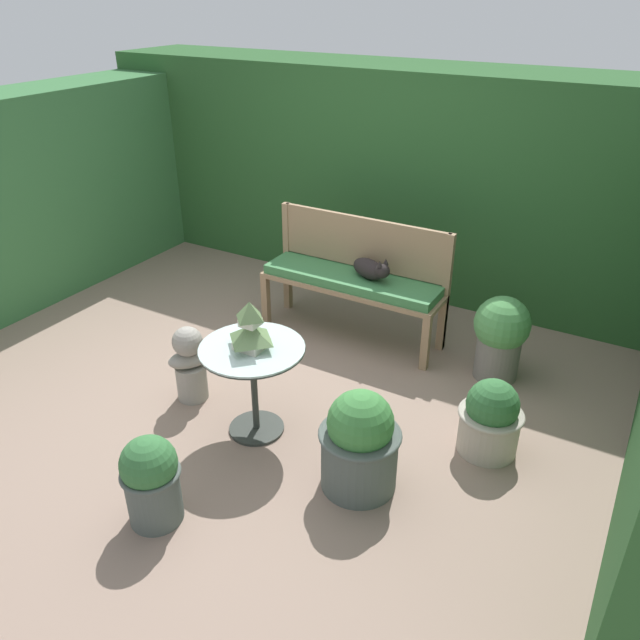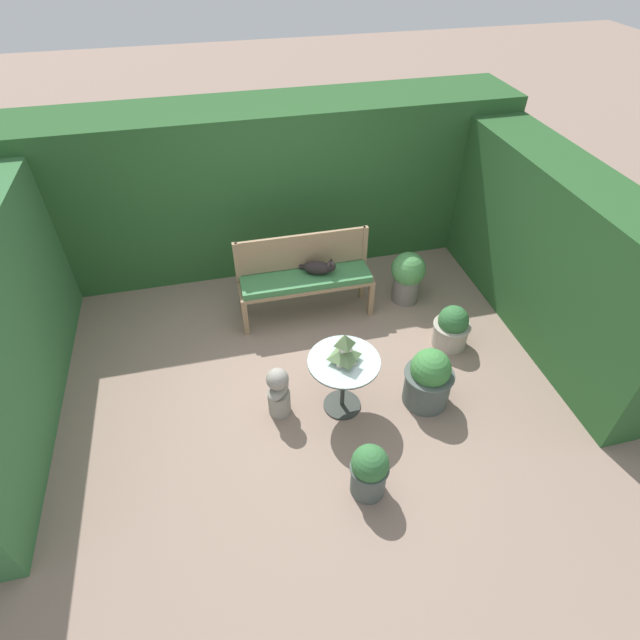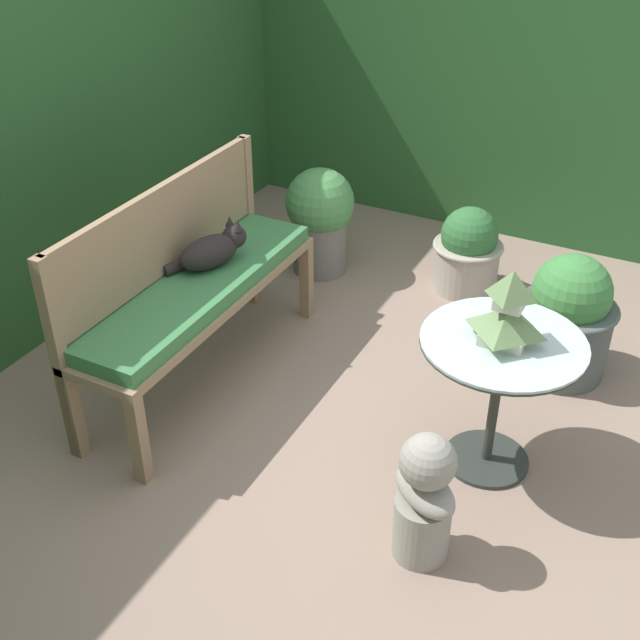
{
  "view_description": "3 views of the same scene",
  "coord_description": "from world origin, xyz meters",
  "px_view_note": "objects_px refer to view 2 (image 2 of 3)",
  "views": [
    {
      "loc": [
        2.36,
        -3.28,
        2.71
      ],
      "look_at": [
        0.4,
        0.1,
        0.58
      ],
      "focal_mm": 35.0,
      "sensor_mm": 36.0,
      "label": 1
    },
    {
      "loc": [
        -0.69,
        -3.63,
        4.01
      ],
      "look_at": [
        0.23,
        0.24,
        0.48
      ],
      "focal_mm": 28.0,
      "sensor_mm": 36.0,
      "label": 2
    },
    {
      "loc": [
        -2.46,
        -1.12,
        2.5
      ],
      "look_at": [
        0.36,
        0.34,
        0.44
      ],
      "focal_mm": 45.0,
      "sensor_mm": 36.0,
      "label": 3
    }
  ],
  "objects_px": {
    "potted_plant_patio_mid": "(429,379)",
    "potted_plant_bench_left": "(452,328)",
    "potted_plant_bench_right": "(407,276)",
    "potted_plant_path_edge": "(369,471)",
    "garden_bust": "(278,392)",
    "garden_bench": "(306,282)",
    "cat": "(319,267)",
    "patio_table": "(344,371)",
    "pagoda_birdhouse": "(344,350)"
  },
  "relations": [
    {
      "from": "potted_plant_patio_mid",
      "to": "potted_plant_bench_left",
      "type": "xyz_separation_m",
      "value": [
        0.58,
        0.71,
        -0.07
      ]
    },
    {
      "from": "potted_plant_bench_right",
      "to": "potted_plant_path_edge",
      "type": "bearing_deg",
      "value": -117.33
    },
    {
      "from": "garden_bust",
      "to": "potted_plant_path_edge",
      "type": "xyz_separation_m",
      "value": [
        0.6,
        -1.02,
        -0.0
      ]
    },
    {
      "from": "garden_bench",
      "to": "cat",
      "type": "relative_size",
      "value": 3.93
    },
    {
      "from": "garden_bust",
      "to": "potted_plant_bench_right",
      "type": "height_order",
      "value": "potted_plant_bench_right"
    },
    {
      "from": "garden_bench",
      "to": "patio_table",
      "type": "height_order",
      "value": "patio_table"
    },
    {
      "from": "pagoda_birdhouse",
      "to": "potted_plant_path_edge",
      "type": "distance_m",
      "value": 1.07
    },
    {
      "from": "potted_plant_bench_left",
      "to": "garden_bench",
      "type": "bearing_deg",
      "value": 148.99
    },
    {
      "from": "potted_plant_patio_mid",
      "to": "potted_plant_bench_right",
      "type": "bearing_deg",
      "value": 76.65
    },
    {
      "from": "cat",
      "to": "potted_plant_path_edge",
      "type": "relative_size",
      "value": 0.71
    },
    {
      "from": "potted_plant_patio_mid",
      "to": "potted_plant_path_edge",
      "type": "relative_size",
      "value": 1.18
    },
    {
      "from": "garden_bench",
      "to": "garden_bust",
      "type": "height_order",
      "value": "garden_bust"
    },
    {
      "from": "garden_bench",
      "to": "potted_plant_patio_mid",
      "type": "xyz_separation_m",
      "value": [
        0.89,
        -1.59,
        -0.17
      ]
    },
    {
      "from": "cat",
      "to": "potted_plant_bench_left",
      "type": "bearing_deg",
      "value": -13.93
    },
    {
      "from": "potted_plant_bench_left",
      "to": "potted_plant_path_edge",
      "type": "bearing_deg",
      "value": -133.47
    },
    {
      "from": "potted_plant_patio_mid",
      "to": "patio_table",
      "type": "bearing_deg",
      "value": 171.96
    },
    {
      "from": "potted_plant_patio_mid",
      "to": "pagoda_birdhouse",
      "type": "bearing_deg",
      "value": 171.96
    },
    {
      "from": "garden_bench",
      "to": "potted_plant_bench_right",
      "type": "distance_m",
      "value": 1.28
    },
    {
      "from": "pagoda_birdhouse",
      "to": "garden_bust",
      "type": "distance_m",
      "value": 0.8
    },
    {
      "from": "garden_bench",
      "to": "patio_table",
      "type": "relative_size",
      "value": 2.28
    },
    {
      "from": "garden_bust",
      "to": "potted_plant_path_edge",
      "type": "height_order",
      "value": "garden_bust"
    },
    {
      "from": "garden_bust",
      "to": "potted_plant_bench_left",
      "type": "bearing_deg",
      "value": -41.2
    },
    {
      "from": "patio_table",
      "to": "potted_plant_path_edge",
      "type": "bearing_deg",
      "value": -91.73
    },
    {
      "from": "patio_table",
      "to": "pagoda_birdhouse",
      "type": "bearing_deg",
      "value": 0.0
    },
    {
      "from": "cat",
      "to": "potted_plant_bench_left",
      "type": "height_order",
      "value": "cat"
    },
    {
      "from": "patio_table",
      "to": "potted_plant_patio_mid",
      "type": "xyz_separation_m",
      "value": [
        0.84,
        -0.12,
        -0.2
      ]
    },
    {
      "from": "patio_table",
      "to": "garden_bench",
      "type": "bearing_deg",
      "value": 91.89
    },
    {
      "from": "garden_bust",
      "to": "potted_plant_bench_right",
      "type": "relative_size",
      "value": 0.87
    },
    {
      "from": "potted_plant_bench_right",
      "to": "garden_bust",
      "type": "bearing_deg",
      "value": -142.86
    },
    {
      "from": "garden_bust",
      "to": "potted_plant_patio_mid",
      "type": "relative_size",
      "value": 0.88
    },
    {
      "from": "potted_plant_patio_mid",
      "to": "potted_plant_bench_left",
      "type": "bearing_deg",
      "value": 50.59
    },
    {
      "from": "patio_table",
      "to": "potted_plant_bench_right",
      "type": "bearing_deg",
      "value": 50.37
    },
    {
      "from": "cat",
      "to": "patio_table",
      "type": "distance_m",
      "value": 1.51
    },
    {
      "from": "cat",
      "to": "potted_plant_patio_mid",
      "type": "height_order",
      "value": "cat"
    },
    {
      "from": "garden_bench",
      "to": "potted_plant_bench_right",
      "type": "bearing_deg",
      "value": 0.06
    },
    {
      "from": "pagoda_birdhouse",
      "to": "potted_plant_bench_left",
      "type": "distance_m",
      "value": 1.63
    },
    {
      "from": "cat",
      "to": "garden_bust",
      "type": "relative_size",
      "value": 0.68
    },
    {
      "from": "potted_plant_path_edge",
      "to": "pagoda_birdhouse",
      "type": "bearing_deg",
      "value": 88.27
    },
    {
      "from": "potted_plant_bench_right",
      "to": "potted_plant_patio_mid",
      "type": "bearing_deg",
      "value": -103.35
    },
    {
      "from": "potted_plant_bench_right",
      "to": "potted_plant_path_edge",
      "type": "height_order",
      "value": "potted_plant_bench_right"
    },
    {
      "from": "pagoda_birdhouse",
      "to": "potted_plant_patio_mid",
      "type": "height_order",
      "value": "pagoda_birdhouse"
    },
    {
      "from": "patio_table",
      "to": "potted_plant_bench_right",
      "type": "xyz_separation_m",
      "value": [
        1.22,
        1.48,
        -0.15
      ]
    },
    {
      "from": "garden_bench",
      "to": "potted_plant_path_edge",
      "type": "height_order",
      "value": "garden_bench"
    },
    {
      "from": "potted_plant_patio_mid",
      "to": "garden_bust",
      "type": "bearing_deg",
      "value": 172.38
    },
    {
      "from": "cat",
      "to": "garden_bust",
      "type": "bearing_deg",
      "value": -96.66
    },
    {
      "from": "cat",
      "to": "potted_plant_bench_left",
      "type": "xyz_separation_m",
      "value": [
        1.31,
        -0.91,
        -0.41
      ]
    },
    {
      "from": "patio_table",
      "to": "potted_plant_patio_mid",
      "type": "height_order",
      "value": "potted_plant_patio_mid"
    },
    {
      "from": "cat",
      "to": "pagoda_birdhouse",
      "type": "relative_size",
      "value": 1.23
    },
    {
      "from": "garden_bench",
      "to": "potted_plant_bench_left",
      "type": "height_order",
      "value": "garden_bench"
    },
    {
      "from": "potted_plant_bench_right",
      "to": "potted_plant_bench_left",
      "type": "xyz_separation_m",
      "value": [
        0.2,
        -0.89,
        -0.12
      ]
    }
  ]
}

